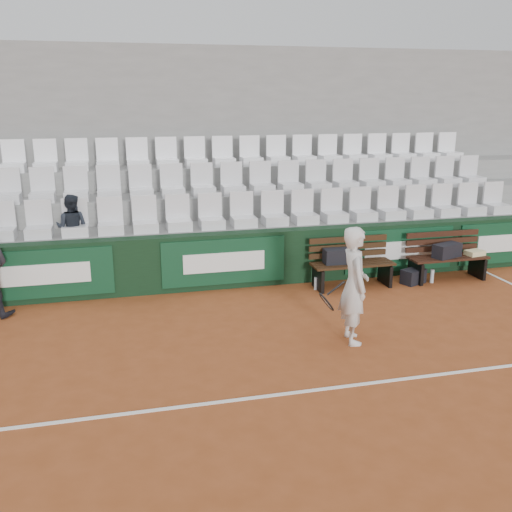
{
  "coord_description": "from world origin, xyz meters",
  "views": [
    {
      "loc": [
        -1.95,
        -5.69,
        3.34
      ],
      "look_at": [
        0.03,
        2.4,
        1.0
      ],
      "focal_mm": 40.0,
      "sensor_mm": 36.0,
      "label": 1
    }
  ],
  "objects_px": {
    "bench_left": "(352,275)",
    "tennis_player": "(354,285)",
    "water_bottle_near": "(316,284)",
    "water_bottle_far": "(432,276)",
    "spectator_c": "(70,202)",
    "sports_bag_left": "(341,256)",
    "sports_bag_ground": "(413,276)",
    "sports_bag_right": "(447,251)",
    "bench_right": "(447,268)"
  },
  "relations": [
    {
      "from": "bench_right",
      "to": "sports_bag_right",
      "type": "xyz_separation_m",
      "value": [
        -0.06,
        -0.03,
        0.35
      ]
    },
    {
      "from": "sports_bag_right",
      "to": "water_bottle_far",
      "type": "distance_m",
      "value": 0.56
    },
    {
      "from": "sports_bag_right",
      "to": "bench_right",
      "type": "bearing_deg",
      "value": 30.42
    },
    {
      "from": "water_bottle_far",
      "to": "sports_bag_right",
      "type": "bearing_deg",
      "value": 13.45
    },
    {
      "from": "sports_bag_left",
      "to": "water_bottle_far",
      "type": "distance_m",
      "value": 1.82
    },
    {
      "from": "bench_right",
      "to": "water_bottle_far",
      "type": "relative_size",
      "value": 5.96
    },
    {
      "from": "water_bottle_far",
      "to": "tennis_player",
      "type": "bearing_deg",
      "value": -140.0
    },
    {
      "from": "spectator_c",
      "to": "bench_right",
      "type": "bearing_deg",
      "value": -173.48
    },
    {
      "from": "bench_right",
      "to": "sports_bag_right",
      "type": "bearing_deg",
      "value": -149.58
    },
    {
      "from": "sports_bag_right",
      "to": "sports_bag_ground",
      "type": "distance_m",
      "value": 0.8
    },
    {
      "from": "sports_bag_right",
      "to": "bench_left",
      "type": "bearing_deg",
      "value": 178.06
    },
    {
      "from": "bench_left",
      "to": "spectator_c",
      "type": "xyz_separation_m",
      "value": [
        -4.84,
        1.06,
        1.36
      ]
    },
    {
      "from": "sports_bag_left",
      "to": "bench_left",
      "type": "bearing_deg",
      "value": -12.55
    },
    {
      "from": "spectator_c",
      "to": "bench_left",
      "type": "bearing_deg",
      "value": -176.65
    },
    {
      "from": "bench_left",
      "to": "bench_right",
      "type": "relative_size",
      "value": 1.0
    },
    {
      "from": "bench_left",
      "to": "tennis_player",
      "type": "relative_size",
      "value": 0.91
    },
    {
      "from": "water_bottle_far",
      "to": "bench_right",
      "type": "bearing_deg",
      "value": 16.24
    },
    {
      "from": "sports_bag_right",
      "to": "water_bottle_far",
      "type": "xyz_separation_m",
      "value": [
        -0.31,
        -0.07,
        -0.45
      ]
    },
    {
      "from": "tennis_player",
      "to": "spectator_c",
      "type": "bearing_deg",
      "value": 139.93
    },
    {
      "from": "water_bottle_far",
      "to": "tennis_player",
      "type": "xyz_separation_m",
      "value": [
        -2.48,
        -2.08,
        0.7
      ]
    },
    {
      "from": "bench_left",
      "to": "water_bottle_near",
      "type": "xyz_separation_m",
      "value": [
        -0.69,
        -0.0,
        -0.11
      ]
    },
    {
      "from": "sports_bag_left",
      "to": "sports_bag_ground",
      "type": "bearing_deg",
      "value": -5.47
    },
    {
      "from": "bench_left",
      "to": "sports_bag_right",
      "type": "bearing_deg",
      "value": -1.94
    },
    {
      "from": "sports_bag_ground",
      "to": "sports_bag_right",
      "type": "bearing_deg",
      "value": 2.02
    },
    {
      "from": "bench_right",
      "to": "spectator_c",
      "type": "bearing_deg",
      "value": 170.83
    },
    {
      "from": "bench_right",
      "to": "spectator_c",
      "type": "relative_size",
      "value": 1.29
    },
    {
      "from": "water_bottle_near",
      "to": "water_bottle_far",
      "type": "relative_size",
      "value": 0.91
    },
    {
      "from": "bench_left",
      "to": "sports_bag_right",
      "type": "height_order",
      "value": "sports_bag_right"
    },
    {
      "from": "bench_left",
      "to": "sports_bag_right",
      "type": "distance_m",
      "value": 1.88
    },
    {
      "from": "bench_left",
      "to": "sports_bag_ground",
      "type": "height_order",
      "value": "bench_left"
    },
    {
      "from": "water_bottle_near",
      "to": "spectator_c",
      "type": "xyz_separation_m",
      "value": [
        -4.15,
        1.06,
        1.47
      ]
    },
    {
      "from": "sports_bag_left",
      "to": "water_bottle_far",
      "type": "relative_size",
      "value": 2.45
    },
    {
      "from": "bench_right",
      "to": "water_bottle_far",
      "type": "distance_m",
      "value": 0.4
    },
    {
      "from": "water_bottle_near",
      "to": "tennis_player",
      "type": "relative_size",
      "value": 0.14
    },
    {
      "from": "sports_bag_right",
      "to": "spectator_c",
      "type": "bearing_deg",
      "value": 170.49
    },
    {
      "from": "bench_left",
      "to": "tennis_player",
      "type": "height_order",
      "value": "tennis_player"
    },
    {
      "from": "sports_bag_right",
      "to": "tennis_player",
      "type": "distance_m",
      "value": 3.54
    },
    {
      "from": "water_bottle_near",
      "to": "tennis_player",
      "type": "bearing_deg",
      "value": -96.56
    },
    {
      "from": "bench_right",
      "to": "sports_bag_right",
      "type": "distance_m",
      "value": 0.36
    },
    {
      "from": "sports_bag_left",
      "to": "tennis_player",
      "type": "relative_size",
      "value": 0.37
    },
    {
      "from": "bench_left",
      "to": "spectator_c",
      "type": "height_order",
      "value": "spectator_c"
    },
    {
      "from": "spectator_c",
      "to": "tennis_player",
      "type": "bearing_deg",
      "value": 155.61
    },
    {
      "from": "water_bottle_far",
      "to": "tennis_player",
      "type": "relative_size",
      "value": 0.15
    },
    {
      "from": "bench_right",
      "to": "sports_bag_left",
      "type": "relative_size",
      "value": 2.43
    },
    {
      "from": "sports_bag_ground",
      "to": "water_bottle_near",
      "type": "height_order",
      "value": "sports_bag_ground"
    },
    {
      "from": "water_bottle_near",
      "to": "spectator_c",
      "type": "bearing_deg",
      "value": 165.69
    },
    {
      "from": "water_bottle_far",
      "to": "tennis_player",
      "type": "distance_m",
      "value": 3.31
    },
    {
      "from": "sports_bag_left",
      "to": "spectator_c",
      "type": "height_order",
      "value": "spectator_c"
    },
    {
      "from": "water_bottle_near",
      "to": "water_bottle_far",
      "type": "xyz_separation_m",
      "value": [
        2.23,
        -0.14,
        0.01
      ]
    },
    {
      "from": "sports_bag_left",
      "to": "sports_bag_ground",
      "type": "distance_m",
      "value": 1.47
    }
  ]
}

